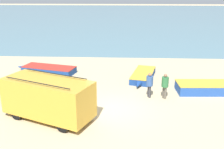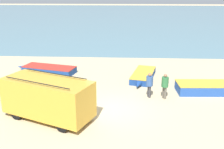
{
  "view_description": "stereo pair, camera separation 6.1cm",
  "coord_description": "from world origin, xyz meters",
  "px_view_note": "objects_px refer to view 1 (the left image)",
  "views": [
    {
      "loc": [
        0.8,
        -14.1,
        6.94
      ],
      "look_at": [
        -0.08,
        3.55,
        1.0
      ],
      "focal_mm": 42.0,
      "sensor_mm": 36.0,
      "label": 1
    },
    {
      "loc": [
        0.87,
        -14.1,
        6.94
      ],
      "look_at": [
        -0.08,
        3.55,
        1.0
      ],
      "focal_mm": 42.0,
      "sensor_mm": 36.0,
      "label": 2
    }
  ],
  "objects_px": {
    "fisherman_0": "(165,84)",
    "fisherman_1": "(150,83)",
    "fishing_rowboat_1": "(206,88)",
    "fishing_rowboat_0": "(143,76)",
    "fishing_rowboat_2": "(48,69)",
    "parked_van": "(48,98)"
  },
  "relations": [
    {
      "from": "fishing_rowboat_1",
      "to": "fishing_rowboat_2",
      "type": "bearing_deg",
      "value": 159.94
    },
    {
      "from": "fisherman_0",
      "to": "parked_van",
      "type": "bearing_deg",
      "value": 170.62
    },
    {
      "from": "fisherman_0",
      "to": "fisherman_1",
      "type": "xyz_separation_m",
      "value": [
        -0.97,
        0.16,
        -0.01
      ]
    },
    {
      "from": "parked_van",
      "to": "fishing_rowboat_2",
      "type": "height_order",
      "value": "parked_van"
    },
    {
      "from": "fishing_rowboat_0",
      "to": "fishing_rowboat_1",
      "type": "distance_m",
      "value": 4.9
    },
    {
      "from": "fishing_rowboat_1",
      "to": "fishing_rowboat_2",
      "type": "distance_m",
      "value": 12.72
    },
    {
      "from": "fishing_rowboat_1",
      "to": "fisherman_0",
      "type": "relative_size",
      "value": 2.66
    },
    {
      "from": "parked_van",
      "to": "fishing_rowboat_2",
      "type": "relative_size",
      "value": 0.98
    },
    {
      "from": "fishing_rowboat_0",
      "to": "fishing_rowboat_2",
      "type": "distance_m",
      "value": 8.08
    },
    {
      "from": "fishing_rowboat_1",
      "to": "fisherman_1",
      "type": "distance_m",
      "value": 4.16
    },
    {
      "from": "parked_van",
      "to": "fishing_rowboat_0",
      "type": "bearing_deg",
      "value": -106.57
    },
    {
      "from": "fishing_rowboat_0",
      "to": "fishing_rowboat_1",
      "type": "height_order",
      "value": "fishing_rowboat_1"
    },
    {
      "from": "fishing_rowboat_0",
      "to": "fisherman_0",
      "type": "height_order",
      "value": "fisherman_0"
    },
    {
      "from": "parked_van",
      "to": "fishing_rowboat_1",
      "type": "bearing_deg",
      "value": -133.69
    },
    {
      "from": "fishing_rowboat_0",
      "to": "fishing_rowboat_2",
      "type": "bearing_deg",
      "value": -85.26
    },
    {
      "from": "fishing_rowboat_0",
      "to": "fisherman_0",
      "type": "xyz_separation_m",
      "value": [
        1.15,
        -3.79,
        0.76
      ]
    },
    {
      "from": "parked_van",
      "to": "fisherman_1",
      "type": "distance_m",
      "value": 6.62
    },
    {
      "from": "fishing_rowboat_0",
      "to": "fisherman_1",
      "type": "distance_m",
      "value": 3.72
    },
    {
      "from": "fisherman_0",
      "to": "fishing_rowboat_2",
      "type": "bearing_deg",
      "value": 117.72
    },
    {
      "from": "parked_van",
      "to": "fisherman_0",
      "type": "height_order",
      "value": "parked_van"
    },
    {
      "from": "fishing_rowboat_1",
      "to": "fisherman_1",
      "type": "bearing_deg",
      "value": -167.96
    },
    {
      "from": "fishing_rowboat_0",
      "to": "parked_van",
      "type": "bearing_deg",
      "value": -26.06
    }
  ]
}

